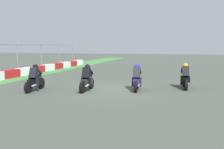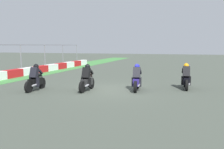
% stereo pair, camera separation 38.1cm
% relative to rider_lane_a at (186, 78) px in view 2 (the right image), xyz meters
% --- Properties ---
extents(ground_plane, '(120.00, 120.00, 0.00)m').
position_rel_rider_lane_a_xyz_m(ground_plane, '(-1.70, 4.06, -0.62)').
color(ground_plane, '#444B41').
extents(rider_lane_a, '(2.04, 0.55, 1.51)m').
position_rel_rider_lane_a_xyz_m(rider_lane_a, '(0.00, 0.00, 0.00)').
color(rider_lane_a, black).
rests_on(rider_lane_a, ground_plane).
extents(rider_lane_b, '(2.04, 0.57, 1.51)m').
position_rel_rider_lane_a_xyz_m(rider_lane_b, '(-1.40, 2.65, 0.00)').
color(rider_lane_b, black).
rests_on(rider_lane_b, ground_plane).
extents(rider_lane_c, '(2.04, 0.54, 1.51)m').
position_rel_rider_lane_a_xyz_m(rider_lane_c, '(-2.32, 5.32, 0.00)').
color(rider_lane_c, black).
rests_on(rider_lane_c, ground_plane).
extents(rider_lane_d, '(2.04, 0.55, 1.51)m').
position_rel_rider_lane_a_xyz_m(rider_lane_d, '(-3.13, 8.15, 0.00)').
color(rider_lane_d, black).
rests_on(rider_lane_d, ground_plane).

